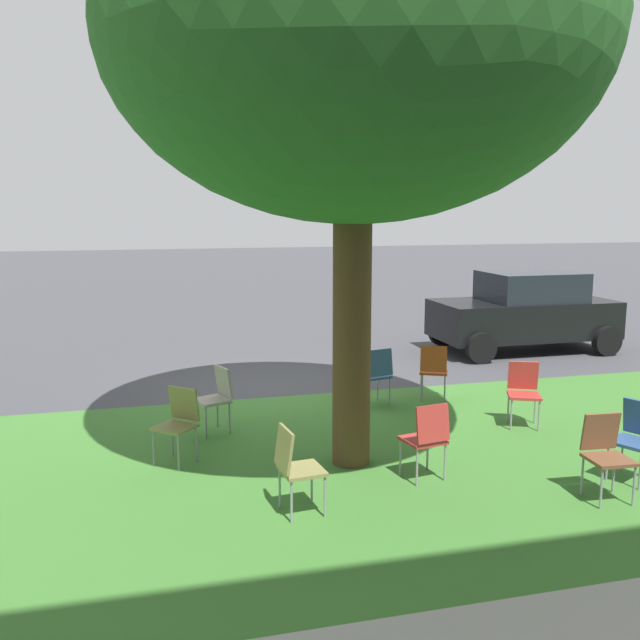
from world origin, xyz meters
name	(u,v)px	position (x,y,z in m)	size (l,w,h in m)	color
ground	(279,393)	(0.00, 0.00, 0.00)	(80.00, 80.00, 0.00)	#424247
grass_verge	(333,465)	(0.00, 3.20, 0.00)	(48.00, 6.00, 0.01)	#3D752D
street_tree	(354,36)	(-0.23, 3.18, 4.76)	(5.43, 5.43, 6.79)	brown
chair_0	(295,463)	(0.71, 4.35, 0.52)	(0.47, 0.46, 0.88)	olive
chair_1	(427,435)	(-0.86, 3.90, 0.52)	(0.48, 0.49, 0.88)	#B7332D
chair_2	(376,372)	(-1.29, 1.02, 0.52)	(0.50, 0.50, 0.88)	#335184
chair_3	(524,389)	(-2.92, 2.44, 0.52)	(0.54, 0.55, 0.88)	#B7332D
chair_4	(434,368)	(-2.24, 0.98, 0.52)	(0.56, 0.56, 0.88)	#C64C1E
chair_5	(636,434)	(-3.09, 4.44, 0.52)	(0.56, 0.55, 0.88)	#335184
chair_6	(605,450)	(-2.45, 4.78, 0.52)	(0.45, 0.45, 0.88)	brown
chair_7	(179,419)	(1.72, 2.63, 0.52)	(0.59, 0.59, 0.88)	olive
chair_8	(216,394)	(1.18, 1.65, 0.52)	(0.54, 0.53, 0.88)	#ADA393
parked_car	(525,311)	(-5.60, -2.01, 0.84)	(3.70, 1.92, 1.65)	black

